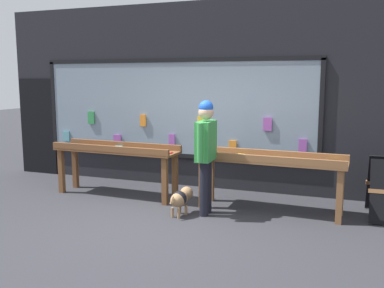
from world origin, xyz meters
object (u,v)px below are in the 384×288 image
object	(u,v)px
display_table_right	(270,165)
small_dog	(181,198)
display_table_left	(116,155)
person_browsing	(206,148)

from	to	relation	value
display_table_right	small_dog	size ratio (longest dim) A/B	4.06
display_table_left	small_dog	bearing A→B (deg)	-23.95
person_browsing	display_table_left	bearing A→B (deg)	73.82
display_table_left	display_table_right	distance (m)	2.75
display_table_left	small_dog	xyz separation A→B (m)	(1.51, -0.67, -0.48)
display_table_right	small_dog	bearing A→B (deg)	-151.77
display_table_right	person_browsing	size ratio (longest dim) A/B	1.32
person_browsing	small_dog	bearing A→B (deg)	116.43
display_table_right	person_browsing	distance (m)	1.07
display_table_left	display_table_right	size ratio (longest dim) A/B	1.00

